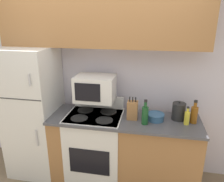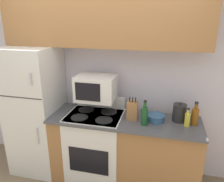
{
  "view_description": "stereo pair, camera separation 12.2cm",
  "coord_description": "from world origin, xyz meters",
  "views": [
    {
      "loc": [
        0.63,
        -2.14,
        2.12
      ],
      "look_at": [
        0.18,
        0.25,
        1.28
      ],
      "focal_mm": 35.0,
      "sensor_mm": 36.0,
      "label": 1
    },
    {
      "loc": [
        0.75,
        -2.11,
        2.12
      ],
      "look_at": [
        0.18,
        0.25,
        1.28
      ],
      "focal_mm": 35.0,
      "sensor_mm": 36.0,
      "label": 2
    }
  ],
  "objects": [
    {
      "name": "upper_cabinets",
      "position": [
        0.0,
        0.48,
        2.11
      ],
      "size": [
        2.49,
        0.33,
        0.69
      ],
      "color": "#9E6B3D",
      "rests_on": "refrigerator"
    },
    {
      "name": "kettle",
      "position": [
        0.97,
        0.36,
        1.04
      ],
      "size": [
        0.16,
        0.16,
        0.24
      ],
      "color": "black",
      "rests_on": "lower_cabinets"
    },
    {
      "name": "bottle_wine_green",
      "position": [
        0.58,
        0.17,
        1.05
      ],
      "size": [
        0.08,
        0.08,
        0.3
      ],
      "color": "#194C23",
      "rests_on": "lower_cabinets"
    },
    {
      "name": "microwave",
      "position": [
        -0.06,
        0.37,
        1.26
      ],
      "size": [
        0.49,
        0.35,
        0.32
      ],
      "color": "silver",
      "rests_on": "stove"
    },
    {
      "name": "bottle_cooking_spray",
      "position": [
        1.05,
        0.25,
        1.02
      ],
      "size": [
        0.06,
        0.06,
        0.22
      ],
      "color": "gold",
      "rests_on": "lower_cabinets"
    },
    {
      "name": "lower_cabinets",
      "position": [
        0.33,
        0.28,
        0.47
      ],
      "size": [
        1.84,
        0.6,
        0.93
      ],
      "color": "#9E6B3D",
      "rests_on": "ground_plane"
    },
    {
      "name": "bowl",
      "position": [
        0.7,
        0.3,
        0.97
      ],
      "size": [
        0.22,
        0.22,
        0.08
      ],
      "color": "#335B84",
      "rests_on": "lower_cabinets"
    },
    {
      "name": "knife_block",
      "position": [
        0.42,
        0.27,
        1.05
      ],
      "size": [
        0.12,
        0.1,
        0.29
      ],
      "color": "#9E6B3D",
      "rests_on": "lower_cabinets"
    },
    {
      "name": "wall_back",
      "position": [
        0.0,
        0.67,
        1.27
      ],
      "size": [
        8.0,
        0.05,
        2.55
      ],
      "color": "silver",
      "rests_on": "ground_plane"
    },
    {
      "name": "stove",
      "position": [
        -0.05,
        0.27,
        0.49
      ],
      "size": [
        0.69,
        0.58,
        1.1
      ],
      "color": "silver",
      "rests_on": "ground_plane"
    },
    {
      "name": "refrigerator",
      "position": [
        -0.92,
        0.32,
        0.88
      ],
      "size": [
        0.65,
        0.66,
        1.76
      ],
      "color": "silver",
      "rests_on": "ground_plane"
    },
    {
      "name": "bottle_whiskey",
      "position": [
        1.14,
        0.31,
        1.04
      ],
      "size": [
        0.08,
        0.08,
        0.28
      ],
      "color": "brown",
      "rests_on": "lower_cabinets"
    }
  ]
}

